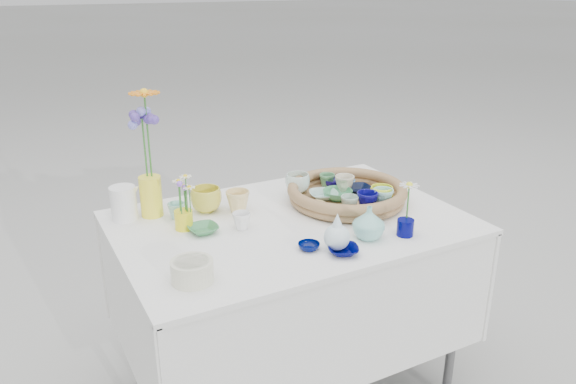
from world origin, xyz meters
name	(u,v)px	position (x,y,z in m)	size (l,w,h in m)	color
wicker_tray	(347,194)	(0.28, 0.05, 0.80)	(0.47, 0.47, 0.08)	brown
tray_ceramic_0	(336,182)	(0.32, 0.19, 0.80)	(0.13, 0.13, 0.04)	#140B57
tray_ceramic_1	(358,189)	(0.36, 0.09, 0.80)	(0.11, 0.11, 0.03)	black
tray_ceramic_2	(381,195)	(0.36, -0.06, 0.82)	(0.09, 0.09, 0.07)	#F6FF2F
tray_ceramic_3	(338,195)	(0.24, 0.06, 0.80)	(0.12, 0.12, 0.04)	#499F68
tray_ceramic_4	(349,204)	(0.21, -0.07, 0.81)	(0.07, 0.07, 0.06)	#99B7A4
tray_ceramic_5	(324,195)	(0.20, 0.09, 0.80)	(0.11, 0.11, 0.03)	#9AC4BA
tray_ceramic_6	(298,183)	(0.14, 0.20, 0.82)	(0.10, 0.10, 0.08)	silver
tray_ceramic_7	(344,184)	(0.30, 0.11, 0.82)	(0.08, 0.08, 0.07)	beige
tray_ceramic_8	(345,183)	(0.36, 0.18, 0.80)	(0.08, 0.08, 0.03)	#78B2D1
tray_ceramic_9	(367,202)	(0.27, -0.09, 0.82)	(0.08, 0.08, 0.08)	#0B0862
tray_ceramic_10	(315,207)	(0.11, 0.00, 0.80)	(0.09, 0.09, 0.03)	#EED988
tray_ceramic_11	(383,198)	(0.35, -0.09, 0.82)	(0.08, 0.08, 0.07)	#89D0CC
tray_ceramic_12	(327,181)	(0.27, 0.19, 0.81)	(0.07, 0.07, 0.06)	#518F5B
loose_ceramic_0	(206,200)	(-0.24, 0.23, 0.81)	(0.12, 0.12, 0.09)	gold
loose_ceramic_1	(238,201)	(-0.14, 0.17, 0.81)	(0.09, 0.09, 0.08)	#E7CB82
loose_ceramic_2	(203,229)	(-0.32, 0.05, 0.78)	(0.10, 0.10, 0.03)	#39814C
loose_ceramic_3	(242,221)	(-0.19, 0.01, 0.80)	(0.07, 0.07, 0.06)	white
loose_ceramic_4	(309,246)	(-0.06, -0.24, 0.78)	(0.07, 0.07, 0.02)	#000843
loose_ceramic_5	(177,211)	(-0.36, 0.22, 0.80)	(0.06, 0.06, 0.06)	#8ECFBB
loose_ceramic_6	(343,250)	(0.02, -0.32, 0.78)	(0.10, 0.10, 0.02)	#000248
fluted_bowl	(192,271)	(-0.47, -0.26, 0.80)	(0.13, 0.13, 0.07)	beige
bud_vase_paleblue	(337,231)	(0.02, -0.28, 0.83)	(0.09, 0.09, 0.13)	silver
bud_vase_seafoam	(369,223)	(0.16, -0.26, 0.82)	(0.11, 0.11, 0.12)	#7DC6BC
bud_vase_cobalt	(405,227)	(0.29, -0.30, 0.79)	(0.06, 0.06, 0.06)	#000150
single_daisy	(408,202)	(0.30, -0.29, 0.88)	(0.08, 0.08, 0.14)	white
tall_vase_yellow	(151,196)	(-0.44, 0.28, 0.84)	(0.08, 0.08, 0.15)	#FFF033
gerbera	(148,136)	(-0.43, 0.29, 1.07)	(0.13, 0.13, 0.33)	orange
hydrangea	(145,148)	(-0.44, 0.30, 1.03)	(0.09, 0.09, 0.30)	#543CA4
white_pitcher	(124,203)	(-0.54, 0.30, 0.83)	(0.13, 0.10, 0.13)	white
daisy_cup	(184,220)	(-0.37, 0.11, 0.80)	(0.07, 0.07, 0.07)	yellow
daisy_posy	(184,194)	(-0.37, 0.10, 0.90)	(0.08, 0.08, 0.13)	white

